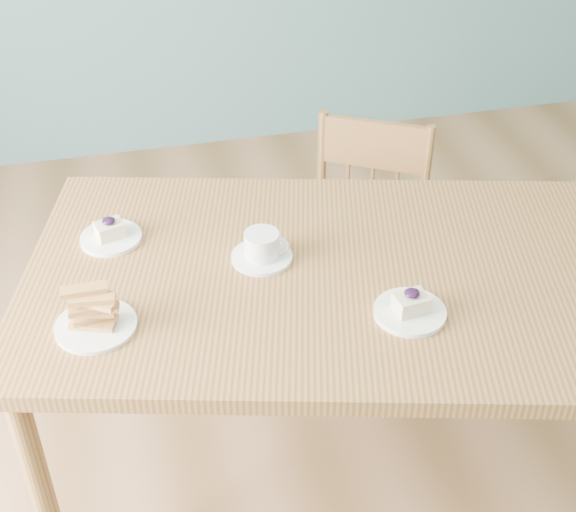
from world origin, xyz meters
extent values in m
cube|color=#A1673D|center=(-0.20, 0.25, 0.81)|extent=(1.72, 1.25, 0.04)
cylinder|color=#A1673D|center=(-0.98, 0.06, 0.39)|extent=(0.06, 0.06, 0.79)
cylinder|color=#A1673D|center=(-0.79, 0.79, 0.39)|extent=(0.06, 0.06, 0.79)
cylinder|color=#A1673D|center=(0.58, 0.44, 0.39)|extent=(0.06, 0.06, 0.79)
cube|color=#A1673D|center=(0.06, 0.80, 0.40)|extent=(0.53, 0.52, 0.04)
cylinder|color=#A1673D|center=(-0.16, 0.75, 0.19)|extent=(0.03, 0.03, 0.39)
cylinder|color=#A1673D|center=(0.13, 0.58, 0.19)|extent=(0.03, 0.03, 0.39)
cylinder|color=#A1673D|center=(0.00, 1.02, 0.19)|extent=(0.03, 0.03, 0.39)
cylinder|color=#A1673D|center=(0.29, 0.86, 0.19)|extent=(0.03, 0.03, 0.39)
cylinder|color=#A1673D|center=(-0.01, 1.04, 0.65)|extent=(0.03, 0.03, 0.44)
cylinder|color=#A1673D|center=(0.30, 0.86, 0.65)|extent=(0.03, 0.03, 0.44)
cube|color=#A1673D|center=(0.15, 0.95, 0.77)|extent=(0.31, 0.19, 0.17)
cylinder|color=#A1673D|center=(0.07, 0.99, 0.56)|extent=(0.01, 0.01, 0.26)
cylinder|color=#A1673D|center=(0.15, 0.95, 0.56)|extent=(0.01, 0.01, 0.26)
cylinder|color=#A1673D|center=(0.22, 0.91, 0.56)|extent=(0.01, 0.01, 0.26)
cylinder|color=white|center=(-0.07, 0.05, 0.84)|extent=(0.17, 0.17, 0.01)
cube|color=beige|center=(-0.07, 0.05, 0.87)|extent=(0.08, 0.07, 0.04)
ellipsoid|color=black|center=(-0.07, 0.05, 0.89)|extent=(0.04, 0.04, 0.02)
sphere|color=black|center=(-0.06, 0.05, 0.89)|extent=(0.01, 0.01, 0.01)
sphere|color=black|center=(-0.08, 0.06, 0.89)|extent=(0.01, 0.01, 0.01)
sphere|color=black|center=(-0.07, 0.04, 0.89)|extent=(0.01, 0.01, 0.01)
cylinder|color=white|center=(-0.73, 0.52, 0.84)|extent=(0.16, 0.16, 0.01)
cube|color=beige|center=(-0.73, 0.52, 0.86)|extent=(0.08, 0.07, 0.04)
ellipsoid|color=black|center=(-0.73, 0.52, 0.89)|extent=(0.03, 0.03, 0.02)
sphere|color=black|center=(-0.72, 0.52, 0.89)|extent=(0.01, 0.01, 0.01)
sphere|color=black|center=(-0.74, 0.52, 0.89)|extent=(0.01, 0.01, 0.01)
sphere|color=black|center=(-0.73, 0.51, 0.89)|extent=(0.01, 0.01, 0.01)
cylinder|color=white|center=(-0.36, 0.34, 0.84)|extent=(0.16, 0.16, 0.01)
cylinder|color=white|center=(-0.36, 0.34, 0.88)|extent=(0.11, 0.11, 0.07)
cylinder|color=#996644|center=(-0.36, 0.34, 0.90)|extent=(0.08, 0.08, 0.00)
torus|color=white|center=(-0.32, 0.33, 0.88)|extent=(0.05, 0.03, 0.05)
cylinder|color=white|center=(-0.79, 0.17, 0.84)|extent=(0.19, 0.19, 0.01)
camera|label=1|loc=(-0.68, -1.27, 2.07)|focal=50.00mm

